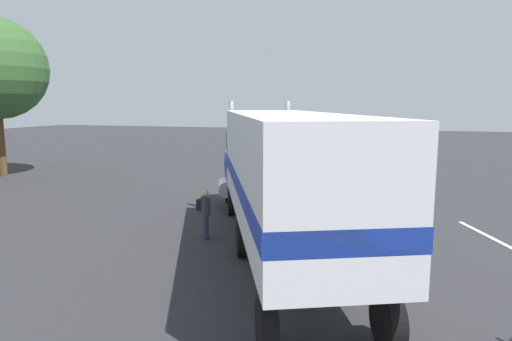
{
  "coord_description": "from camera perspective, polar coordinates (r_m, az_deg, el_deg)",
  "views": [
    {
      "loc": [
        -18.18,
        -5.65,
        4.4
      ],
      "look_at": [
        -0.35,
        -0.36,
        1.6
      ],
      "focal_mm": 31.26,
      "sensor_mm": 36.0,
      "label": 1
    }
  ],
  "objects": [
    {
      "name": "ground_plane",
      "position": [
        19.54,
        -0.71,
        -4.45
      ],
      "size": [
        120.0,
        120.0,
        0.0
      ],
      "primitive_type": "plane",
      "color": "#2D2D30"
    },
    {
      "name": "lane_stripe_mid",
      "position": [
        19.36,
        18.72,
        -5.02
      ],
      "size": [
        4.17,
        1.7,
        0.01
      ],
      "primitive_type": "cube",
      "rotation": [
        0.0,
        0.0,
        0.36
      ],
      "color": "silver",
      "rests_on": "ground_plane"
    },
    {
      "name": "person_bystander",
      "position": [
        14.66,
        -6.56,
        -5.33
      ],
      "size": [
        0.36,
        0.47,
        1.63
      ],
      "color": "#2D3347",
      "rests_on": "ground_plane"
    },
    {
      "name": "semi_truck",
      "position": [
        12.87,
        2.96,
        0.17
      ],
      "size": [
        13.99,
        7.9,
        4.5
      ],
      "color": "#193399",
      "rests_on": "ground_plane"
    },
    {
      "name": "lane_stripe_far",
      "position": [
        16.65,
        28.24,
        -7.78
      ],
      "size": [
        4.18,
        1.67,
        0.01
      ],
      "primitive_type": "cube",
      "rotation": [
        0.0,
        0.0,
        0.35
      ],
      "color": "silver",
      "rests_on": "ground_plane"
    },
    {
      "name": "lane_stripe_near",
      "position": [
        20.15,
        10.04,
        -4.17
      ],
      "size": [
        4.1,
        1.89,
        0.01
      ],
      "primitive_type": "cube",
      "rotation": [
        0.0,
        0.0,
        0.41
      ],
      "color": "silver",
      "rests_on": "ground_plane"
    }
  ]
}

